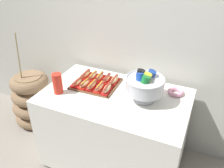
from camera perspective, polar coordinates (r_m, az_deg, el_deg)
The scene contains 18 objects.
ground_plane at distance 2.57m, azimuth 0.57°, elevation -17.71°, with size 10.00×10.00×0.00m, color gray.
back_wall at distance 2.26m, azimuth 6.03°, elevation 14.66°, with size 6.00×0.10×2.60m, color beige.
buffet_table at distance 2.27m, azimuth 0.62°, elevation -10.71°, with size 1.28×0.79×0.79m.
floor_vase at distance 2.99m, azimuth -18.73°, elevation -3.69°, with size 0.50×0.50×1.14m.
serving_tray at distance 2.20m, azimuth -3.93°, elevation 0.02°, with size 0.42×0.37×0.01m.
hot_dog_0 at distance 2.19m, azimuth -8.43°, elevation 0.42°, with size 0.07×0.15×0.06m.
hot_dog_1 at distance 2.16m, azimuth -6.70°, elevation 0.04°, with size 0.07×0.16×0.06m.
hot_dog_2 at distance 2.12m, azimuth -4.92°, elevation -0.34°, with size 0.06×0.16×0.06m.
hot_dog_3 at distance 2.10m, azimuth -3.09°, elevation -0.76°, with size 0.07×0.17×0.06m.
hot_dog_4 at distance 2.07m, azimuth -1.21°, elevation -1.11°, with size 0.07×0.18×0.06m.
hot_dog_5 at distance 2.31m, azimuth -6.41°, elevation 2.36°, with size 0.07×0.17×0.06m.
hot_dog_6 at distance 2.28m, azimuth -4.74°, elevation 1.98°, with size 0.06×0.16×0.06m.
hot_dog_7 at distance 2.25m, azimuth -3.04°, elevation 1.71°, with size 0.07×0.16×0.06m.
hot_dog_8 at distance 2.22m, azimuth -1.29°, elevation 1.36°, with size 0.06×0.15×0.06m.
hot_dog_9 at distance 2.20m, azimuth 0.50°, elevation 0.94°, with size 0.07×0.16×0.06m.
punch_bowl at distance 1.92m, azimuth 7.98°, elevation -0.06°, with size 0.32×0.32×0.27m.
cup_stack at distance 2.08m, azimuth -13.15°, elevation 0.13°, with size 0.08×0.08×0.19m.
donut at distance 2.13m, azimuth 15.26°, elevation -1.89°, with size 0.14×0.14×0.04m.
Camera 1 is at (0.67, -1.57, 1.92)m, focal length 37.49 mm.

